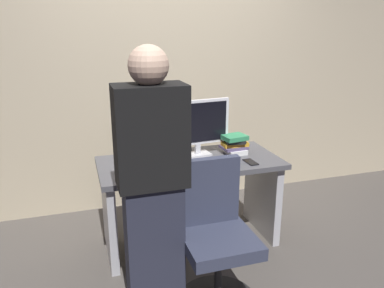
{
  "coord_description": "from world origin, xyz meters",
  "views": [
    {
      "loc": [
        -0.83,
        -2.69,
        1.72
      ],
      "look_at": [
        0.0,
        -0.05,
        0.87
      ],
      "focal_mm": 35.64,
      "sensor_mm": 36.0,
      "label": 1
    }
  ],
  "objects": [
    {
      "name": "ground_plane",
      "position": [
        0.0,
        0.0,
        0.0
      ],
      "size": [
        9.0,
        9.0,
        0.0
      ],
      "primitive_type": "plane",
      "color": "#4C4742"
    },
    {
      "name": "wall_back",
      "position": [
        0.0,
        0.9,
        1.5
      ],
      "size": [
        6.4,
        0.1,
        3.0
      ],
      "primitive_type": "cube",
      "color": "tan",
      "rests_on": "ground"
    },
    {
      "name": "desk",
      "position": [
        0.0,
        0.0,
        0.5
      ],
      "size": [
        1.42,
        0.65,
        0.72
      ],
      "color": "#4C4C51",
      "rests_on": "ground"
    },
    {
      "name": "office_chair",
      "position": [
        -0.05,
        -0.72,
        0.43
      ],
      "size": [
        0.52,
        0.52,
        0.94
      ],
      "color": "black",
      "rests_on": "ground"
    },
    {
      "name": "person_at_desk",
      "position": [
        -0.44,
        -0.68,
        0.84
      ],
      "size": [
        0.4,
        0.24,
        1.64
      ],
      "color": "#262838",
      "rests_on": "ground"
    },
    {
      "name": "monitor",
      "position": [
        0.1,
        0.11,
        0.98
      ],
      "size": [
        0.54,
        0.16,
        0.46
      ],
      "color": "silver",
      "rests_on": "desk"
    },
    {
      "name": "keyboard",
      "position": [
        -0.11,
        -0.12,
        0.73
      ],
      "size": [
        0.43,
        0.13,
        0.02
      ],
      "primitive_type": "cube",
      "rotation": [
        0.0,
        0.0,
        -0.01
      ],
      "color": "white",
      "rests_on": "desk"
    },
    {
      "name": "mouse",
      "position": [
        0.18,
        -0.09,
        0.74
      ],
      "size": [
        0.06,
        0.1,
        0.03
      ],
      "primitive_type": "ellipsoid",
      "color": "black",
      "rests_on": "desk"
    },
    {
      "name": "cup_near_keyboard",
      "position": [
        -0.38,
        -0.15,
        0.77
      ],
      "size": [
        0.07,
        0.07,
        0.09
      ],
      "primitive_type": "cylinder",
      "color": "white",
      "rests_on": "desk"
    },
    {
      "name": "cup_by_monitor",
      "position": [
        -0.44,
        0.1,
        0.77
      ],
      "size": [
        0.07,
        0.07,
        0.1
      ],
      "primitive_type": "cylinder",
      "color": "#3372B2",
      "rests_on": "desk"
    },
    {
      "name": "book_stack",
      "position": [
        0.41,
        0.06,
        0.8
      ],
      "size": [
        0.22,
        0.19,
        0.16
      ],
      "color": "white",
      "rests_on": "desk"
    },
    {
      "name": "cell_phone",
      "position": [
        0.43,
        -0.19,
        0.72
      ],
      "size": [
        0.08,
        0.15,
        0.01
      ],
      "primitive_type": "cube",
      "rotation": [
        0.0,
        0.0,
        0.05
      ],
      "color": "black",
      "rests_on": "desk"
    }
  ]
}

